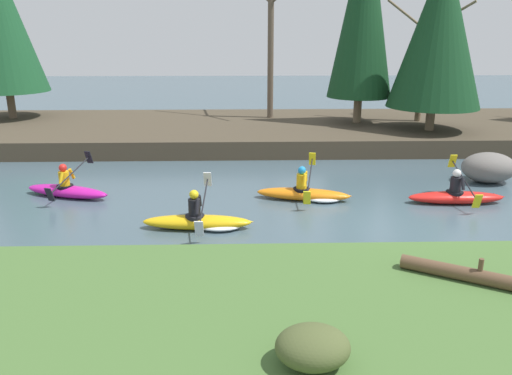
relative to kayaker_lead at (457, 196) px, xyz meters
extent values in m
plane|color=#425660|center=(-2.58, -1.64, -0.22)|extent=(90.00, 90.00, 0.00)
cube|color=#476B33|center=(-2.58, -7.57, 0.16)|extent=(44.00, 6.29, 0.76)
cube|color=#473D2D|center=(-2.58, 9.25, 0.14)|extent=(44.00, 8.28, 0.72)
cylinder|color=brown|center=(-17.14, 10.92, 1.13)|extent=(0.36, 0.36, 1.26)
cylinder|color=#7A664C|center=(-0.85, 9.24, 1.08)|extent=(0.36, 0.36, 1.16)
cone|color=#143D1E|center=(-0.85, 9.24, 5.56)|extent=(2.85, 2.85, 7.81)
cylinder|color=#7A664C|center=(1.80, 7.32, 0.98)|extent=(0.36, 0.36, 0.97)
cone|color=#143D1E|center=(1.80, 7.32, 4.56)|extent=(3.77, 3.77, 6.19)
cylinder|color=brown|center=(-4.75, 10.72, 3.18)|extent=(0.28, 0.28, 5.37)
cylinder|color=#7A664C|center=(2.06, 9.56, 2.59)|extent=(0.28, 0.28, 4.18)
cylinder|color=#7A664C|center=(1.34, 10.17, 5.19)|extent=(1.56, 1.34, 1.41)
cylinder|color=#7A664C|center=(2.82, 8.92, 5.10)|extent=(1.64, 1.40, 1.25)
cylinder|color=#7A664C|center=(2.36, 10.39, 5.27)|extent=(0.73, 1.76, 1.56)
ellipsoid|color=#4C562D|center=(-5.26, -8.11, 0.79)|extent=(0.93, 0.77, 0.50)
ellipsoid|color=red|center=(-0.02, 0.00, -0.05)|extent=(2.71, 0.65, 0.34)
cone|color=red|center=(1.22, -0.02, -0.03)|extent=(0.35, 0.21, 0.20)
cylinder|color=black|center=(-0.07, 0.00, 0.09)|extent=(0.49, 0.49, 0.08)
cylinder|color=black|center=(-0.07, 0.00, 0.34)|extent=(0.31, 0.31, 0.42)
sphere|color=white|center=(-0.07, 0.00, 0.67)|extent=(0.23, 0.23, 0.23)
cylinder|color=black|center=(0.03, 0.24, 0.43)|extent=(0.09, 0.23, 0.35)
cylinder|color=black|center=(0.02, -0.24, 0.43)|extent=(0.09, 0.23, 0.35)
cylinder|color=black|center=(0.16, 0.00, 0.47)|extent=(0.07, 1.91, 0.65)
cube|color=yellow|center=(0.17, 0.95, 0.78)|extent=(0.20, 0.16, 0.41)
cube|color=yellow|center=(0.14, -0.95, 0.16)|extent=(0.20, 0.16, 0.41)
ellipsoid|color=orange|center=(-4.34, 0.43, -0.05)|extent=(2.77, 1.12, 0.34)
cone|color=orange|center=(-3.13, 0.18, -0.03)|extent=(0.38, 0.27, 0.20)
cylinder|color=black|center=(-4.39, 0.44, 0.09)|extent=(0.57, 0.57, 0.08)
cylinder|color=yellow|center=(-4.39, 0.44, 0.34)|extent=(0.35, 0.35, 0.42)
sphere|color=#1E89D1|center=(-4.39, 0.44, 0.67)|extent=(0.27, 0.27, 0.23)
cylinder|color=yellow|center=(-4.25, 0.65, 0.43)|extent=(0.13, 0.24, 0.35)
cylinder|color=yellow|center=(-4.34, 0.18, 0.43)|extent=(0.13, 0.24, 0.35)
cylinder|color=black|center=(-4.17, 0.39, 0.47)|extent=(0.42, 1.88, 0.65)
cube|color=yellow|center=(-3.98, 1.32, 0.78)|extent=(0.23, 0.19, 0.41)
cube|color=yellow|center=(-4.36, -0.54, 0.16)|extent=(0.23, 0.19, 0.41)
ellipsoid|color=white|center=(-3.80, 0.32, -0.13)|extent=(1.22, 0.90, 0.18)
ellipsoid|color=yellow|center=(-7.24, -1.72, -0.05)|extent=(2.73, 0.73, 0.34)
cone|color=yellow|center=(-6.00, -1.78, -0.03)|extent=(0.36, 0.22, 0.20)
cylinder|color=black|center=(-7.29, -1.72, 0.09)|extent=(0.50, 0.50, 0.08)
cylinder|color=black|center=(-7.29, -1.72, 0.34)|extent=(0.31, 0.31, 0.42)
sphere|color=yellow|center=(-7.29, -1.72, 0.67)|extent=(0.24, 0.24, 0.23)
cylinder|color=black|center=(-7.18, -1.49, 0.43)|extent=(0.10, 0.23, 0.35)
cylinder|color=black|center=(-7.20, -1.97, 0.43)|extent=(0.10, 0.23, 0.35)
cylinder|color=black|center=(-7.06, -1.73, 0.47)|extent=(0.13, 1.91, 0.65)
cube|color=white|center=(-7.01, -0.78, 0.78)|extent=(0.21, 0.17, 0.41)
cube|color=white|center=(-7.10, -2.68, 0.16)|extent=(0.21, 0.17, 0.41)
ellipsoid|color=white|center=(-6.69, -1.75, -0.13)|extent=(1.13, 0.75, 0.18)
ellipsoid|color=#C61999|center=(-11.30, 0.89, -0.05)|extent=(2.75, 1.43, 0.34)
cone|color=#C61999|center=(-10.13, 0.49, -0.03)|extent=(0.40, 0.30, 0.20)
cylinder|color=black|center=(-11.35, 0.90, 0.09)|extent=(0.61, 0.61, 0.08)
cylinder|color=yellow|center=(-11.35, 0.90, 0.34)|extent=(0.38, 0.38, 0.42)
sphere|color=red|center=(-11.35, 0.90, 0.67)|extent=(0.29, 0.29, 0.23)
cylinder|color=yellow|center=(-11.18, 1.10, 0.43)|extent=(0.16, 0.24, 0.35)
cylinder|color=yellow|center=(-11.33, 0.65, 0.43)|extent=(0.16, 0.24, 0.35)
cylinder|color=black|center=(-11.13, 0.83, 0.47)|extent=(0.65, 1.82, 0.65)
cube|color=black|center=(-10.83, 1.73, 0.78)|extent=(0.24, 0.21, 0.41)
cube|color=black|center=(-11.44, -0.07, 0.16)|extent=(0.24, 0.21, 0.41)
ellipsoid|color=slate|center=(1.87, 2.07, 0.26)|extent=(1.72, 1.34, 0.97)
cylinder|color=brown|center=(-2.44, -6.02, 0.66)|extent=(1.94, 1.26, 0.24)
cylinder|color=brown|center=(-2.26, -6.12, 0.88)|extent=(0.08, 0.08, 0.20)
camera|label=1|loc=(-6.09, -13.31, 4.46)|focal=35.00mm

